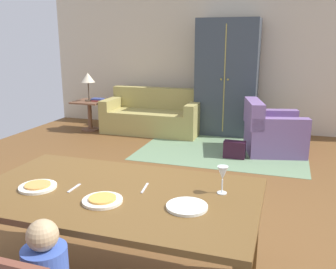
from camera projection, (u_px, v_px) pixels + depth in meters
The scene contains 20 objects.
ground_plane at pixel (183, 193), 4.31m from camera, with size 7.50×6.56×0.02m, color brown.
back_wall at pixel (231, 60), 7.04m from camera, with size 7.50×0.10×2.70m, color beige.
dining_table at pixel (116, 200), 2.46m from camera, with size 1.89×1.09×0.76m.
plate_near_man at pixel (38, 187), 2.49m from camera, with size 0.25×0.25×0.02m, color white.
pizza_near_man at pixel (38, 185), 2.48m from camera, with size 0.17×0.17×0.01m, color #E29447.
plate_near_child at pixel (103, 201), 2.28m from camera, with size 0.25×0.25×0.02m, color white.
pizza_near_child at pixel (102, 198), 2.27m from camera, with size 0.17×0.17×0.01m, color gold.
plate_near_woman at pixel (187, 207), 2.19m from camera, with size 0.25×0.25×0.02m, color white.
wine_glass at pixel (223, 174), 2.37m from camera, with size 0.07×0.07×0.19m.
fork at pixel (74, 188), 2.48m from camera, with size 0.02×0.15×0.01m, color silver.
knife at pixel (145, 188), 2.48m from camera, with size 0.01×0.17×0.01m, color silver.
area_rug at pixel (222, 151), 5.91m from camera, with size 2.60×1.80×0.01m, color slate.
couch at pixel (153, 116), 7.07m from camera, with size 1.83×0.86×0.82m.
armchair at pixel (271, 132), 5.78m from camera, with size 1.04×1.03×0.82m.
armoire at pixel (227, 78), 6.75m from camera, with size 1.10×0.59×2.10m.
side_table at pixel (90, 111), 7.18m from camera, with size 0.56×0.56×0.58m.
table_lamp at pixel (88, 79), 7.02m from camera, with size 0.26×0.26×0.54m.
book_lower at pixel (98, 101), 7.09m from camera, with size 0.22×0.16×0.03m, color #9D3934.
book_upper at pixel (98, 99), 7.09m from camera, with size 0.22×0.16×0.03m, color #344287.
handbag at pixel (234, 150), 5.53m from camera, with size 0.32×0.16×0.26m, color #2F1324.
Camera 1 is at (1.07, -3.18, 1.73)m, focal length 39.43 mm.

